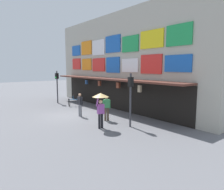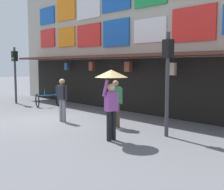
# 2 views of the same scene
# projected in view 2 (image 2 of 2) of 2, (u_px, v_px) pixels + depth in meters

# --- Properties ---
(ground_plane) EXTENTS (80.00, 80.00, 0.00)m
(ground_plane) POSITION_uv_depth(u_px,v_px,m) (45.00, 120.00, 11.71)
(ground_plane) COLOR slate
(shopfront) EXTENTS (18.00, 2.60, 8.00)m
(shopfront) POSITION_uv_depth(u_px,v_px,m) (125.00, 29.00, 14.40)
(shopfront) COLOR #B2AD9E
(shopfront) RESTS_ON ground
(traffic_light_near) EXTENTS (0.34, 0.36, 3.20)m
(traffic_light_near) POSITION_uv_depth(u_px,v_px,m) (15.00, 66.00, 16.47)
(traffic_light_near) COLOR #38383D
(traffic_light_near) RESTS_ON ground
(traffic_light_far) EXTENTS (0.31, 0.34, 3.20)m
(traffic_light_far) POSITION_uv_depth(u_px,v_px,m) (168.00, 67.00, 8.81)
(traffic_light_far) COLOR #38383D
(traffic_light_far) RESTS_ON ground
(bicycle_parked) EXTENTS (1.00, 1.31, 1.05)m
(bicycle_parked) POSITION_uv_depth(u_px,v_px,m) (48.00, 99.00, 15.30)
(bicycle_parked) COLOR black
(bicycle_parked) RESTS_ON ground
(pedestrian_in_blue) EXTENTS (0.33, 0.50, 1.68)m
(pedestrian_in_blue) POSITION_uv_depth(u_px,v_px,m) (116.00, 101.00, 10.20)
(pedestrian_in_blue) COLOR brown
(pedestrian_in_blue) RESTS_ON ground
(pedestrian_in_red) EXTENTS (0.53, 0.26, 1.68)m
(pedestrian_in_red) POSITION_uv_depth(u_px,v_px,m) (62.00, 98.00, 11.26)
(pedestrian_in_red) COLOR gray
(pedestrian_in_red) RESTS_ON ground
(pedestrian_with_umbrella) EXTENTS (0.96, 0.96, 2.08)m
(pedestrian_with_umbrella) POSITION_uv_depth(u_px,v_px,m) (111.00, 85.00, 8.37)
(pedestrian_with_umbrella) COLOR black
(pedestrian_with_umbrella) RESTS_ON ground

